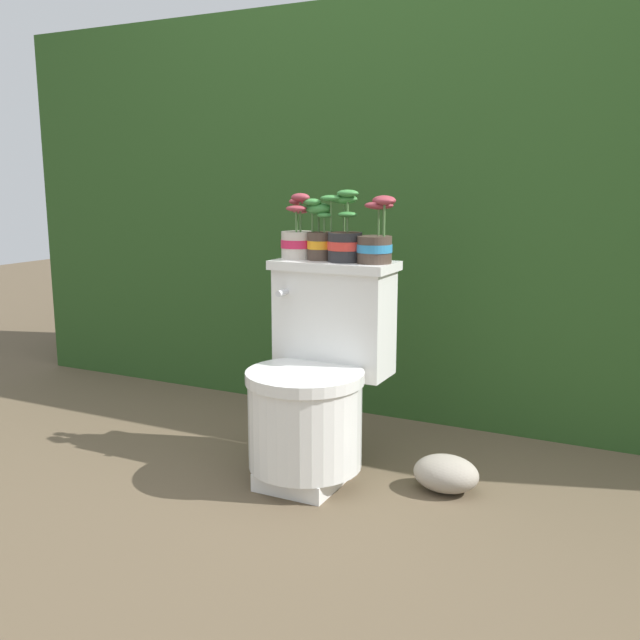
% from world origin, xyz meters
% --- Properties ---
extents(ground_plane, '(12.00, 12.00, 0.00)m').
position_xyz_m(ground_plane, '(0.00, 0.00, 0.00)').
color(ground_plane, brown).
extents(hedge_backdrop, '(3.85, 0.81, 1.65)m').
position_xyz_m(hedge_backdrop, '(0.00, 1.14, 0.83)').
color(hedge_backdrop, '#284C1E').
rests_on(hedge_backdrop, ground).
extents(toilet, '(0.41, 0.50, 0.70)m').
position_xyz_m(toilet, '(-0.07, 0.08, 0.31)').
color(toilet, white).
rests_on(toilet, ground).
extents(potted_plant_left, '(0.11, 0.11, 0.22)m').
position_xyz_m(potted_plant_left, '(-0.21, 0.23, 0.77)').
color(potted_plant_left, beige).
rests_on(potted_plant_left, toilet).
extents(potted_plant_midleft, '(0.14, 0.09, 0.22)m').
position_xyz_m(potted_plant_midleft, '(-0.12, 0.23, 0.79)').
color(potted_plant_midleft, '#47382D').
rests_on(potted_plant_midleft, toilet).
extents(potted_plant_middle, '(0.13, 0.13, 0.23)m').
position_xyz_m(potted_plant_middle, '(-0.03, 0.22, 0.78)').
color(potted_plant_middle, '#262628').
rests_on(potted_plant_middle, toilet).
extents(potted_plant_midright, '(0.12, 0.12, 0.22)m').
position_xyz_m(potted_plant_midright, '(0.08, 0.22, 0.78)').
color(potted_plant_midright, '#47382D').
rests_on(potted_plant_midright, toilet).
extents(garden_stone, '(0.21, 0.17, 0.11)m').
position_xyz_m(garden_stone, '(0.36, 0.14, 0.06)').
color(garden_stone, '#9E9384').
rests_on(garden_stone, ground).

